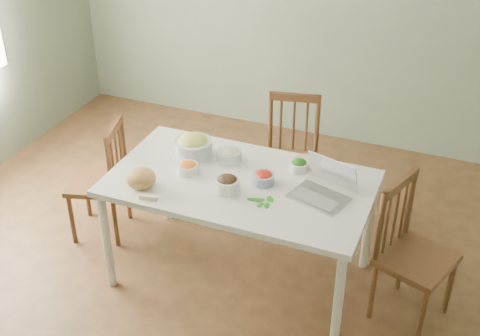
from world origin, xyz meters
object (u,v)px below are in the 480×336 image
at_px(bread_boule, 141,178).
at_px(laptop, 319,183).
at_px(dining_table, 240,230).
at_px(chair_far, 290,161).
at_px(bowl_squash, 193,145).
at_px(chair_left, 97,179).
at_px(chair_right, 417,257).

height_order(bread_boule, laptop, laptop).
bearing_deg(laptop, dining_table, -163.46).
height_order(dining_table, chair_far, chair_far).
relative_size(bowl_squash, laptop, 0.77).
xyz_separation_m(chair_left, bread_boule, (0.66, -0.40, 0.41)).
distance_m(chair_left, bread_boule, 0.88).
height_order(chair_far, bowl_squash, chair_far).
bearing_deg(dining_table, chair_left, 175.65).
xyz_separation_m(chair_right, bowl_squash, (-1.65, 0.14, 0.40)).
distance_m(chair_left, bowl_squash, 0.91).
bearing_deg(bread_boule, laptop, 15.01).
bearing_deg(bread_boule, chair_far, 61.71).
distance_m(dining_table, chair_right, 1.22).
bearing_deg(chair_left, dining_table, 70.00).
bearing_deg(laptop, chair_left, -165.92).
xyz_separation_m(dining_table, chair_right, (1.21, 0.05, 0.09)).
height_order(chair_far, chair_right, chair_right).
xyz_separation_m(chair_left, chair_right, (2.45, -0.04, 0.02)).
bearing_deg(chair_right, chair_far, 73.25).
bearing_deg(chair_far, chair_right, -48.40).
relative_size(chair_right, laptop, 2.86).
xyz_separation_m(chair_far, chair_right, (1.14, -0.84, 0.00)).
height_order(chair_left, bowl_squash, bowl_squash).
relative_size(chair_far, bowl_squash, 3.72).
bearing_deg(chair_left, chair_far, 105.83).
xyz_separation_m(chair_right, laptop, (-0.66, -0.06, 0.44)).
height_order(chair_left, bread_boule, chair_left).
bearing_deg(dining_table, bread_boule, -151.83).
distance_m(chair_right, bowl_squash, 1.70).
relative_size(chair_far, chair_left, 1.04).
distance_m(chair_left, chair_right, 2.45).
bearing_deg(chair_far, bowl_squash, -137.79).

